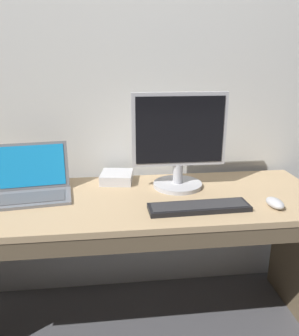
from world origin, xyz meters
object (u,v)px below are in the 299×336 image
Objects in this scene: external_drive_box at (117,177)px; wired_keyboard at (199,207)px; laptop_space_gray at (32,186)px; computer_mouse at (275,203)px; external_monitor at (179,145)px.

wired_keyboard is at bearing -48.83° from external_drive_box.
laptop_space_gray is 0.85× the size of wired_keyboard.
wired_keyboard is 0.51m from external_drive_box.
computer_mouse is (1.05, -0.25, -0.03)m from laptop_space_gray.
computer_mouse is at bearing -13.53° from laptop_space_gray.
external_drive_box is at bearing 141.00° from computer_mouse.
external_monitor is 1.07× the size of wired_keyboard.
laptop_space_gray is at bearing 161.74° from wired_keyboard.
wired_keyboard is 4.09× the size of computer_mouse.
external_monitor is 2.89× the size of external_drive_box.
laptop_space_gray is 0.42m from external_drive_box.
laptop_space_gray is 0.79× the size of external_monitor.
external_drive_box is (-0.66, 0.40, 0.00)m from computer_mouse.
laptop_space_gray reaches higher than wired_keyboard.
laptop_space_gray is 0.71m from external_monitor.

